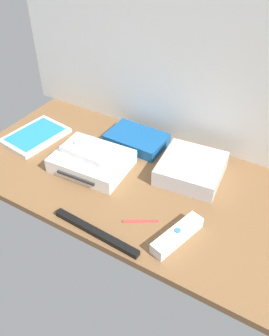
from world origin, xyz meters
TOP-DOWN VIEW (x-y plane):
  - ground_plane at (0.00, 0.00)cm, footprint 100.00×48.00cm
  - back_wall at (0.00, 24.60)cm, footprint 110.00×1.20cm
  - game_console at (-13.25, -1.77)cm, footprint 21.92×17.46cm
  - mini_computer at (12.82, 9.36)cm, footprint 18.72×18.72cm
  - game_case at (-37.79, 1.03)cm, footprint 15.85×20.54cm
  - network_router at (-8.08, 14.79)cm, footprint 18.15×12.57cm
  - remote_wand at (19.49, -13.35)cm, footprint 7.49×15.22cm
  - remote_classic_pad at (-14.51, -1.45)cm, footprint 14.65×8.45cm
  - sensor_bar at (2.25, -21.77)cm, footprint 24.06×2.97cm
  - stylus_pen at (9.45, -12.80)cm, footprint 8.01×5.36cm

SIDE VIEW (x-z plane):
  - ground_plane at x=0.00cm, z-range -2.00..0.00cm
  - stylus_pen at x=9.45cm, z-range 0.00..0.70cm
  - sensor_bar at x=2.25cm, z-range 0.00..1.40cm
  - game_case at x=-37.79cm, z-range -0.02..1.54cm
  - remote_wand at x=19.49cm, z-range -0.19..3.21cm
  - network_router at x=-8.08cm, z-range 0.00..3.40cm
  - game_console at x=-13.25cm, z-range 0.00..4.40cm
  - mini_computer at x=12.82cm, z-range -0.01..5.29cm
  - remote_classic_pad at x=-14.51cm, z-range 4.21..6.61cm
  - back_wall at x=0.00cm, z-range 0.00..64.00cm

